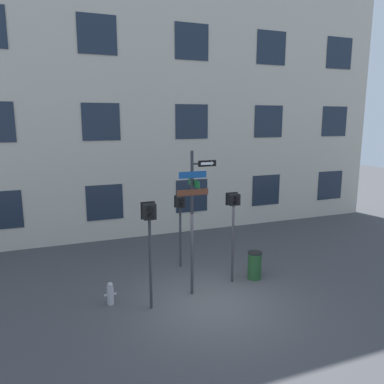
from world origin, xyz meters
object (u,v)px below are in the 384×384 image
(pedestrian_signal_right, at_px, (233,213))
(fire_hydrant, at_px, (110,294))
(pedestrian_signal_across, at_px, (180,212))
(street_sign_pole, at_px, (194,211))
(pedestrian_signal_left, at_px, (150,226))
(trash_bin, at_px, (255,265))

(pedestrian_signal_right, relative_size, fire_hydrant, 4.41)
(fire_hydrant, bearing_deg, pedestrian_signal_right, 1.86)
(pedestrian_signal_right, bearing_deg, pedestrian_signal_across, 122.28)
(street_sign_pole, height_order, fire_hydrant, street_sign_pole)
(pedestrian_signal_left, xyz_separation_m, pedestrian_signal_right, (2.91, 0.77, -0.09))
(pedestrian_signal_left, relative_size, pedestrian_signal_right, 1.03)
(pedestrian_signal_across, bearing_deg, street_sign_pole, -98.61)
(pedestrian_signal_left, distance_m, pedestrian_signal_right, 3.01)
(pedestrian_signal_across, distance_m, fire_hydrant, 3.79)
(pedestrian_signal_across, bearing_deg, fire_hydrant, -145.18)
(street_sign_pole, xyz_separation_m, pedestrian_signal_right, (1.47, 0.36, -0.29))
(street_sign_pole, height_order, pedestrian_signal_left, street_sign_pole)
(pedestrian_signal_across, bearing_deg, trash_bin, -43.53)
(fire_hydrant, bearing_deg, pedestrian_signal_across, 34.82)
(pedestrian_signal_across, relative_size, fire_hydrant, 3.88)
(street_sign_pole, relative_size, pedestrian_signal_across, 1.67)
(pedestrian_signal_right, bearing_deg, fire_hydrant, -178.14)
(trash_bin, bearing_deg, pedestrian_signal_across, 136.47)
(street_sign_pole, height_order, pedestrian_signal_right, street_sign_pole)
(street_sign_pole, bearing_deg, fire_hydrant, 174.65)
(fire_hydrant, xyz_separation_m, trash_bin, (4.74, 0.09, 0.14))
(trash_bin, bearing_deg, pedestrian_signal_right, 177.04)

